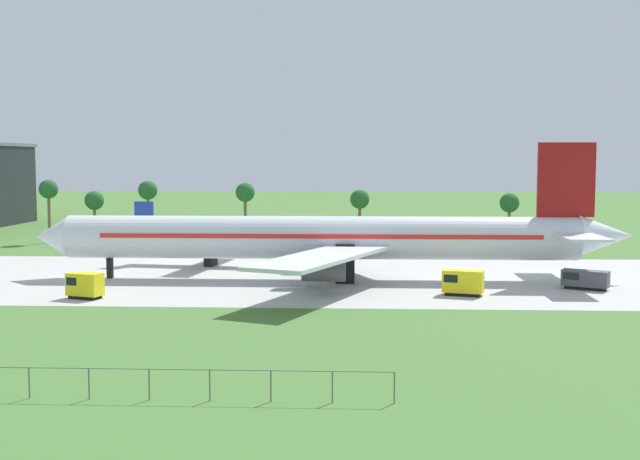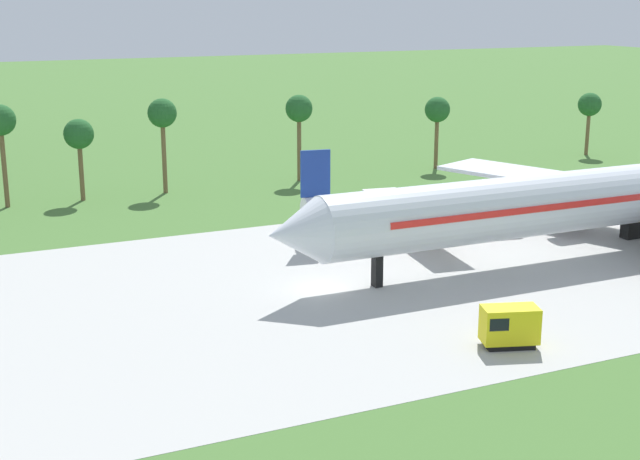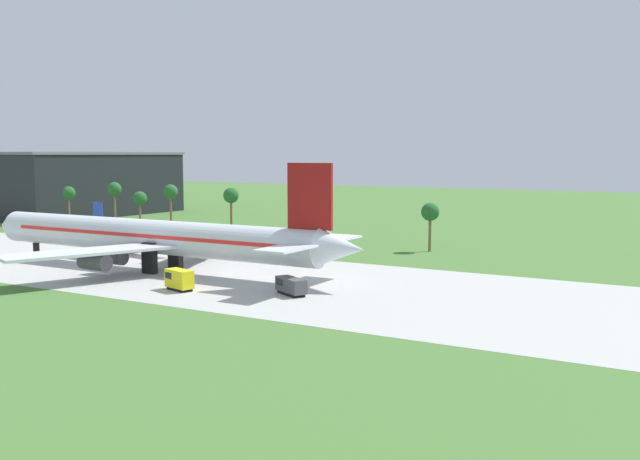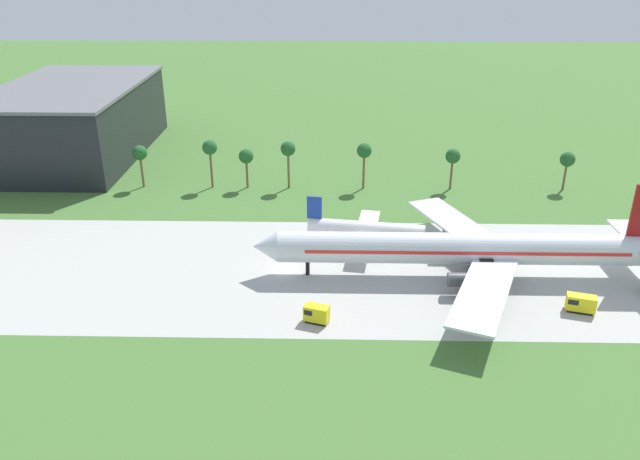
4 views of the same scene
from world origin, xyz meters
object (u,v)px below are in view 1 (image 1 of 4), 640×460
at_px(regional_aircraft, 210,245).
at_px(fuel_truck, 462,282).
at_px(jet_airliner, 332,238).
at_px(baggage_tug, 584,279).
at_px(catering_van, 84,285).

bearing_deg(regional_aircraft, fuel_truck, -35.95).
distance_m(jet_airliner, fuel_truck, 19.76).
bearing_deg(baggage_tug, fuel_truck, -161.32).
distance_m(jet_airliner, baggage_tug, 31.78).
height_order(jet_airliner, regional_aircraft, jet_airliner).
height_order(regional_aircraft, baggage_tug, regional_aircraft).
bearing_deg(jet_airliner, baggage_tug, -11.91).
relative_size(baggage_tug, fuel_truck, 1.15).
xyz_separation_m(jet_airliner, catering_van, (-27.68, -15.79, -3.94)).
bearing_deg(fuel_truck, regional_aircraft, 144.05).
distance_m(baggage_tug, fuel_truck, 16.25).
bearing_deg(baggage_tug, regional_aircraft, 158.49).
distance_m(regional_aircraft, baggage_tug, 53.17).
bearing_deg(jet_airliner, fuel_truck, -37.18).
height_order(jet_airliner, fuel_truck, jet_airliner).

